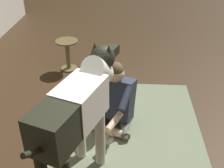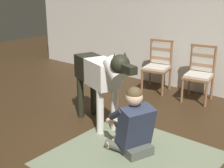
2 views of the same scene
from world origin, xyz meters
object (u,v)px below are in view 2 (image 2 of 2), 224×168
dining_chair_left_of_pair (158,63)px  person_sitting_on_floor (133,126)px  dining_chair_right_of_pair (200,70)px  large_dog (100,75)px  hot_dog_on_plate (120,139)px

dining_chair_left_of_pair → person_sitting_on_floor: size_ratio=1.15×
dining_chair_right_of_pair → large_dog: (-0.65, -1.94, 0.24)m
dining_chair_right_of_pair → large_dog: bearing=-108.4°
dining_chair_right_of_pair → person_sitting_on_floor: bearing=-86.5°
large_dog → hot_dog_on_plate: size_ratio=6.91×
dining_chair_left_of_pair → person_sitting_on_floor: 2.44m
dining_chair_left_of_pair → large_dog: large_dog is taller
dining_chair_right_of_pair → large_dog: size_ratio=0.66×
dining_chair_left_of_pair → large_dog: 1.96m
dining_chair_left_of_pair → person_sitting_on_floor: (0.98, -2.23, -0.19)m
person_sitting_on_floor → dining_chair_right_of_pair: bearing=93.5°
person_sitting_on_floor → dining_chair_left_of_pair: bearing=113.8°
dining_chair_right_of_pair → large_dog: large_dog is taller
person_sitting_on_floor → large_dog: (-0.78, 0.29, 0.43)m
dining_chair_left_of_pair → hot_dog_on_plate: bearing=-71.7°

